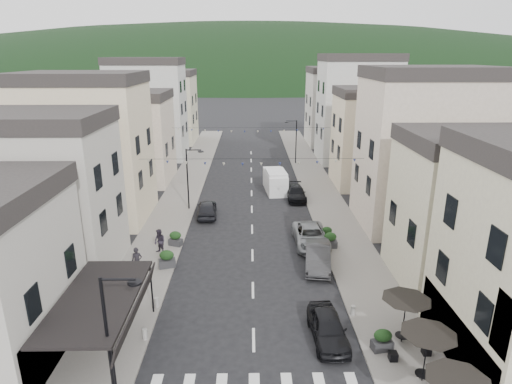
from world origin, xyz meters
TOP-DOWN VIEW (x-y plane):
  - sidewalk_left at (-7.50, 32.00)m, footprint 4.00×76.00m
  - sidewalk_right at (7.50, 32.00)m, footprint 4.00×76.00m
  - hill_backdrop at (0.00, 300.00)m, footprint 640.00×360.00m
  - boutique_awning at (-7.25, 5.00)m, footprint 3.77×7.50m
  - buildings_row_left at (-14.50, 37.75)m, footprint 10.20×54.16m
  - buildings_row_right at (14.50, 36.59)m, footprint 10.20×54.16m
  - cafe_terrace at (7.70, 2.80)m, footprint 2.50×8.10m
  - streetlamp_left_near at (-5.82, 2.00)m, footprint 1.70×0.56m
  - streetlamp_left_far at (-5.82, 26.00)m, footprint 1.70×0.56m
  - streetlamp_right_far at (5.82, 44.00)m, footprint 1.70×0.56m
  - bollards at (0.00, 5.50)m, footprint 11.66×10.26m
  - bunting_near at (0.00, 22.00)m, footprint 19.00×0.28m
  - bunting_far at (0.00, 38.00)m, footprint 19.00×0.28m
  - parked_car_a at (3.90, 6.00)m, footprint 1.95×4.37m
  - parked_car_b at (4.60, 14.11)m, footprint 2.30×5.04m
  - parked_car_c at (4.60, 17.73)m, footprint 2.62×5.49m
  - parked_car_d at (4.60, 29.00)m, footprint 1.93×4.64m
  - parked_car_e at (-4.18, 24.21)m, footprint 2.08×4.54m
  - delivery_van at (2.60, 31.74)m, footprint 2.55×5.32m
  - pedestrian_a at (-7.79, 12.95)m, footprint 0.77×0.55m
  - pedestrian_b at (-6.91, 16.17)m, footprint 1.18×1.14m
  - planter_la at (-6.00, 14.00)m, footprint 1.27×0.91m
  - planter_lb at (-6.00, 17.60)m, footprint 1.17×0.92m
  - planter_ra at (6.48, 4.98)m, footprint 1.14×0.77m
  - planter_rb at (6.00, 18.57)m, footprint 1.01×0.62m
  - planter_rc at (6.00, 17.04)m, footprint 1.11×0.62m

SIDE VIEW (x-z plane):
  - hill_backdrop at x=0.00m, z-range -35.00..35.00m
  - sidewalk_left at x=-7.50m, z-range 0.00..0.12m
  - sidewalk_right at x=7.50m, z-range 0.00..0.12m
  - bollards at x=0.00m, z-range 0.12..0.72m
  - planter_rb at x=6.00m, z-range 0.10..1.18m
  - parked_car_d at x=4.60m, z-range 0.00..1.34m
  - planter_lb at x=-6.00m, z-range 0.10..1.26m
  - planter_ra at x=6.48m, z-range 0.10..1.27m
  - planter_rc at x=6.00m, z-range 0.10..1.34m
  - parked_car_a at x=3.90m, z-range 0.00..1.46m
  - planter_la at x=-6.00m, z-range 0.10..1.38m
  - parked_car_e at x=-4.18m, z-range 0.00..1.51m
  - parked_car_c at x=4.60m, z-range 0.00..1.51m
  - parked_car_b at x=4.60m, z-range 0.00..1.60m
  - pedestrian_b at x=-6.91m, z-range 0.12..2.03m
  - pedestrian_a at x=-7.79m, z-range 0.12..2.08m
  - delivery_van at x=2.60m, z-range -0.02..2.44m
  - cafe_terrace at x=7.70m, z-range 1.09..3.62m
  - boutique_awning at x=-7.25m, z-range 1.48..4.75m
  - streetlamp_left_near at x=-5.82m, z-range 0.70..6.70m
  - streetlamp_left_far at x=-5.82m, z-range 0.70..6.70m
  - streetlamp_right_far at x=5.82m, z-range 0.70..6.70m
  - bunting_near at x=0.00m, z-range 5.34..5.96m
  - bunting_far at x=0.00m, z-range 5.34..5.96m
  - buildings_row_left at x=-14.50m, z-range -0.88..13.12m
  - buildings_row_right at x=14.50m, z-range -0.93..13.57m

